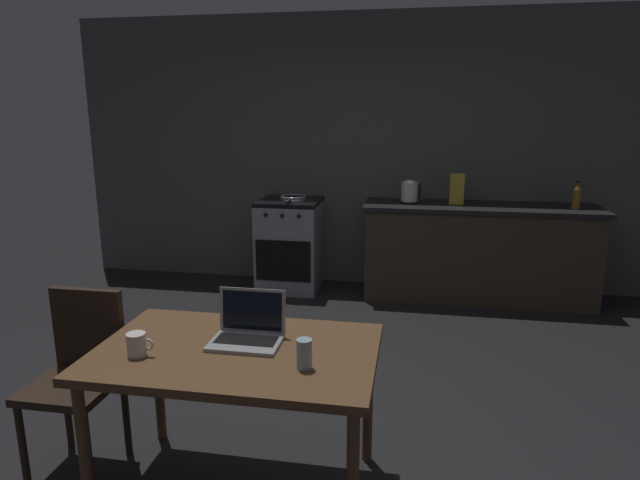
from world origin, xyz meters
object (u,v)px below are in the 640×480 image
at_px(stove_oven, 290,244).
at_px(electric_kettle, 410,192).
at_px(coffee_mug, 137,344).
at_px(cereal_box, 457,189).
at_px(dining_table, 237,363).
at_px(chair, 80,368).
at_px(laptop, 248,332).
at_px(drinking_glass, 304,354).
at_px(frying_pan, 293,198).
at_px(bottle, 577,196).

distance_m(stove_oven, electric_kettle, 1.30).
relative_size(coffee_mug, cereal_box, 0.42).
height_order(dining_table, chair, chair).
xyz_separation_m(dining_table, laptop, (0.03, 0.08, 0.12)).
bearing_deg(stove_oven, dining_table, -81.36).
distance_m(dining_table, chair, 0.86).
bearing_deg(electric_kettle, cereal_box, 2.62).
xyz_separation_m(electric_kettle, cereal_box, (0.44, 0.02, 0.04)).
relative_size(coffee_mug, drinking_glass, 0.96).
relative_size(laptop, frying_pan, 0.74).
xyz_separation_m(laptop, coffee_mug, (-0.43, -0.23, 0.01)).
relative_size(bottle, drinking_glass, 1.99).
relative_size(frying_pan, drinking_glass, 3.38).
xyz_separation_m(chair, drinking_glass, (1.19, -0.22, 0.27)).
bearing_deg(coffee_mug, stove_oven, 91.09).
height_order(chair, laptop, laptop).
height_order(frying_pan, cereal_box, cereal_box).
bearing_deg(dining_table, cereal_box, 69.34).
distance_m(chair, frying_pan, 2.98).
xyz_separation_m(laptop, electric_kettle, (0.68, 2.95, 0.24)).
bearing_deg(dining_table, electric_kettle, 76.76).
relative_size(drinking_glass, cereal_box, 0.44).
height_order(stove_oven, dining_table, stove_oven).
xyz_separation_m(laptop, frying_pan, (-0.45, 2.92, 0.16)).
height_order(dining_table, laptop, laptop).
xyz_separation_m(bottle, frying_pan, (-2.61, 0.02, -0.09)).
distance_m(dining_table, drinking_glass, 0.39).
xyz_separation_m(stove_oven, laptop, (0.49, -2.94, 0.32)).
xyz_separation_m(frying_pan, coffee_mug, (0.02, -3.15, -0.15)).
bearing_deg(stove_oven, bottle, -1.03).
distance_m(laptop, frying_pan, 2.96).
relative_size(frying_pan, coffee_mug, 3.52).
bearing_deg(electric_kettle, drinking_glass, -96.71).
height_order(stove_oven, coffee_mug, stove_oven).
relative_size(bottle, frying_pan, 0.59).
height_order(bottle, cereal_box, cereal_box).
relative_size(chair, cereal_box, 3.12).
relative_size(stove_oven, laptop, 2.85).
distance_m(electric_kettle, frying_pan, 1.13).
bearing_deg(cereal_box, chair, -123.97).
bearing_deg(electric_kettle, frying_pan, -178.57).
height_order(bottle, coffee_mug, bottle).
bearing_deg(bottle, coffee_mug, -129.69).
xyz_separation_m(stove_oven, coffee_mug, (0.06, -3.17, 0.33)).
height_order(dining_table, cereal_box, cereal_box).
bearing_deg(drinking_glass, dining_table, 158.41).
bearing_deg(laptop, cereal_box, 64.31).
bearing_deg(dining_table, coffee_mug, -160.21).
bearing_deg(stove_oven, drinking_glass, -75.80).
distance_m(stove_oven, frying_pan, 0.48).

